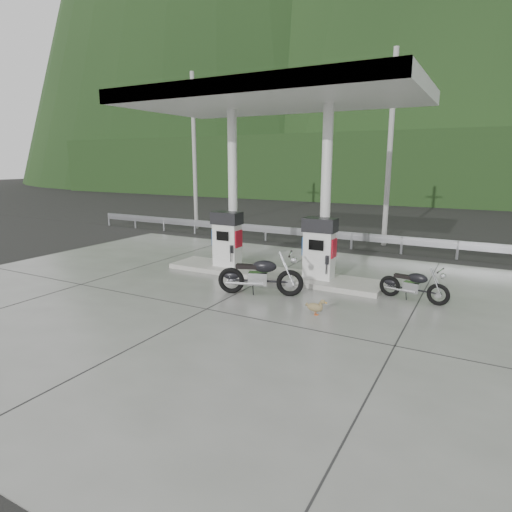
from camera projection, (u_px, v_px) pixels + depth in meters
The scene contains 17 objects.
ground at pixel (228, 299), 11.37m from camera, with size 160.00×160.00×0.00m, color black.
forecourt_apron at pixel (228, 298), 11.37m from camera, with size 18.00×14.00×0.02m, color slate.
pump_island at pixel (270, 274), 13.49m from camera, with size 7.00×1.40×0.15m, color gray.
gas_pump_left at pixel (227, 239), 14.03m from camera, with size 0.95×0.55×1.80m, color white, non-canonical shape.
gas_pump_right at pixel (319, 249), 12.53m from camera, with size 0.95×0.55×1.80m, color white, non-canonical shape.
canopy_column_left at pixel (233, 189), 14.02m from camera, with size 0.30×0.30×5.00m, color white.
canopy_column_right at pixel (326, 193), 12.53m from camera, with size 0.30×0.30×5.00m, color white.
canopy_roof at pixel (272, 98), 12.35m from camera, with size 8.50×5.00×0.40m, color white.
guardrail at pixel (329, 230), 18.08m from camera, with size 26.00×0.16×1.42m, color gray, non-canonical shape.
road at pixel (351, 235), 21.23m from camera, with size 60.00×7.00×0.01m, color black.
utility_pole_a at pixel (194, 153), 22.38m from camera, with size 0.22×0.22×8.00m, color gray.
utility_pole_b at pixel (390, 151), 17.72m from camera, with size 0.22×0.22×8.00m, color gray.
tree_band at pixel (415, 168), 36.45m from camera, with size 80.00×6.00×6.00m, color black.
forested_hills at pixel (446, 186), 62.83m from camera, with size 100.00×40.00×140.00m, color black, non-canonical shape.
motorcycle_left at pixel (260, 276), 11.56m from camera, with size 2.18×0.69×1.03m, color black, non-canonical shape.
motorcycle_right at pixel (414, 286), 11.09m from camera, with size 1.69×0.53×0.80m, color black, non-canonical shape.
duck at pixel (315, 308), 10.10m from camera, with size 0.48×0.13×0.35m, color brown, non-canonical shape.
Camera 1 is at (5.83, -9.18, 3.58)m, focal length 30.00 mm.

